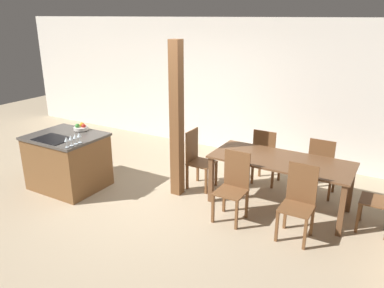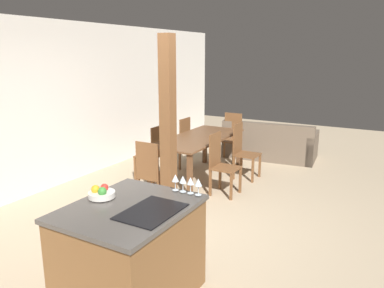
% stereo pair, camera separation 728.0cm
% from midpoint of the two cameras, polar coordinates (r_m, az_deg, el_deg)
% --- Properties ---
extents(ground_plane, '(16.00, 16.00, 0.00)m').
position_cam_midpoint_polar(ground_plane, '(4.11, -48.47, -28.31)').
color(ground_plane, tan).
extents(wall_back, '(11.20, 0.08, 2.70)m').
position_cam_midpoint_polar(wall_back, '(6.06, -56.24, -3.06)').
color(wall_back, silver).
rests_on(wall_back, ground_plane).
extents(kitchen_island, '(1.15, 0.96, 0.91)m').
position_cam_midpoint_polar(kitchen_island, '(3.74, -74.00, -29.60)').
color(kitchen_island, brown).
rests_on(kitchen_island, ground_plane).
extents(fruit_bowl, '(0.24, 0.24, 0.11)m').
position_cam_midpoint_polar(fruit_bowl, '(3.77, -74.30, -20.47)').
color(fruit_bowl, silver).
rests_on(fruit_bowl, kitchen_island).
extents(wine_glass_near, '(0.07, 0.07, 0.16)m').
position_cam_midpoint_polar(wine_glass_near, '(2.98, -68.66, -24.42)').
color(wine_glass_near, silver).
rests_on(wine_glass_near, kitchen_island).
extents(wine_glass_middle, '(0.07, 0.07, 0.16)m').
position_cam_midpoint_polar(wine_glass_middle, '(3.05, -68.43, -23.63)').
color(wine_glass_middle, silver).
rests_on(wine_glass_middle, kitchen_island).
extents(wine_glass_far, '(0.07, 0.07, 0.16)m').
position_cam_midpoint_polar(wine_glass_far, '(3.12, -68.23, -22.87)').
color(wine_glass_far, silver).
rests_on(wine_glass_far, kitchen_island).
extents(wine_glass_end, '(0.07, 0.07, 0.16)m').
position_cam_midpoint_polar(wine_glass_end, '(3.19, -68.03, -22.15)').
color(wine_glass_end, silver).
rests_on(wine_glass_end, kitchen_island).
extents(dining_table, '(2.02, 0.87, 0.76)m').
position_cam_midpoint_polar(dining_table, '(4.86, -31.09, -10.07)').
color(dining_table, brown).
rests_on(dining_table, ground_plane).
extents(dining_chair_near_left, '(0.40, 0.40, 0.97)m').
position_cam_midpoint_polar(dining_chair_near_left, '(4.22, -31.75, -16.25)').
color(dining_chair_near_left, brown).
rests_on(dining_chair_near_left, ground_plane).
extents(dining_chair_near_right, '(0.40, 0.40, 0.97)m').
position_cam_midpoint_polar(dining_chair_near_right, '(4.64, -21.77, -12.36)').
color(dining_chair_near_right, brown).
rests_on(dining_chair_near_right, ground_plane).
extents(dining_chair_far_left, '(0.40, 0.40, 0.97)m').
position_cam_midpoint_polar(dining_chair_far_left, '(5.32, -38.73, -11.14)').
color(dining_chair_far_left, brown).
rests_on(dining_chair_far_left, ground_plane).
extents(dining_chair_far_right, '(0.40, 0.40, 0.97)m').
position_cam_midpoint_polar(dining_chair_far_right, '(5.66, -30.20, -8.54)').
color(dining_chair_far_right, brown).
rests_on(dining_chair_far_right, ground_plane).
extents(dining_chair_head_end, '(0.40, 0.40, 0.97)m').
position_cam_midpoint_polar(dining_chair_head_end, '(4.53, -46.82, -16.66)').
color(dining_chair_head_end, brown).
rests_on(dining_chair_head_end, ground_plane).
extents(dining_chair_foot_end, '(0.40, 0.40, 0.97)m').
position_cam_midpoint_polar(dining_chair_foot_end, '(5.65, -18.57, -7.36)').
color(dining_chair_foot_end, brown).
rests_on(dining_chair_foot_end, ground_plane).
extents(couch, '(1.14, 1.96, 0.80)m').
position_cam_midpoint_polar(couch, '(5.71, -9.41, -9.02)').
color(couch, brown).
rests_on(couch, ground_plane).
extents(timber_post, '(0.17, 0.17, 2.42)m').
position_cam_midpoint_polar(timber_post, '(3.88, -49.40, -10.16)').
color(timber_post, brown).
rests_on(timber_post, ground_plane).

